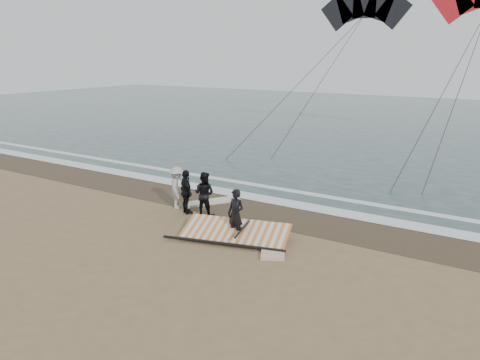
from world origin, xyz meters
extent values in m
plane|color=#8C704C|center=(0.00, 0.00, 0.00)|extent=(120.00, 120.00, 0.00)
cube|color=#233838|center=(0.00, 33.00, 0.01)|extent=(120.00, 54.00, 0.02)
cube|color=#4C3D2B|center=(0.00, 4.50, 0.01)|extent=(120.00, 2.80, 0.01)
cube|color=white|center=(0.00, 5.90, 0.03)|extent=(120.00, 0.90, 0.01)
cube|color=white|center=(0.00, 7.60, 0.03)|extent=(120.00, 0.45, 0.01)
imported|color=black|center=(1.00, 1.62, 0.85)|extent=(0.66, 0.48, 1.70)
cube|color=silver|center=(2.33, 1.82, 0.05)|extent=(1.77, 2.60, 0.10)
cube|color=beige|center=(-1.89, 4.36, 0.05)|extent=(1.79, 2.23, 0.10)
imported|color=black|center=(-1.26, 2.94, 0.85)|extent=(0.92, 0.76, 1.71)
imported|color=black|center=(-1.96, 2.74, 0.86)|extent=(1.08, 0.89, 1.72)
imported|color=#B1B1AC|center=(-2.66, 3.04, 0.85)|extent=(1.18, 1.26, 1.71)
cube|color=black|center=(0.84, 2.15, 0.05)|extent=(2.50, 1.18, 0.09)
cube|color=orange|center=(1.04, 1.55, 0.30)|extent=(3.79, 2.23, 0.38)
cylinder|color=black|center=(1.04, 0.77, 0.11)|extent=(4.00, 1.14, 0.09)
cylinder|color=black|center=(1.34, 1.55, 0.45)|extent=(0.53, 1.74, 0.07)
cylinder|color=#262626|center=(4.85, 16.56, 4.49)|extent=(0.04, 0.04, 16.50)
cylinder|color=#262626|center=(5.48, 16.75, 4.49)|extent=(0.04, 0.04, 16.10)
cylinder|color=#262626|center=(-4.05, 17.51, 4.34)|extent=(0.04, 0.04, 15.61)
cylinder|color=#262626|center=(-3.00, 18.34, 4.34)|extent=(0.04, 0.04, 13.94)
camera|label=1|loc=(8.87, -10.68, 5.96)|focal=35.00mm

